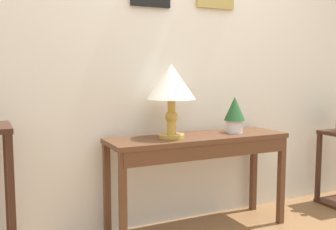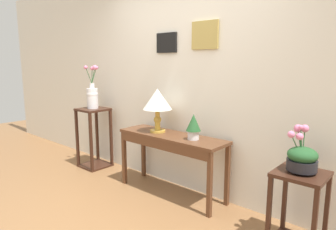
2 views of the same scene
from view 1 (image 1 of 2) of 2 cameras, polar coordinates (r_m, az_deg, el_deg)
back_wall_with_art at (r=3.14m, az=2.09°, el=10.10°), size 9.00×0.13×2.80m
console_table at (r=2.90m, az=4.67°, el=-4.95°), size 1.37×0.41×0.72m
table_lamp at (r=2.76m, az=0.50°, el=4.38°), size 0.35×0.35×0.52m
potted_plant_on_console at (r=3.05m, az=9.68°, el=0.31°), size 0.16×0.16×0.28m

